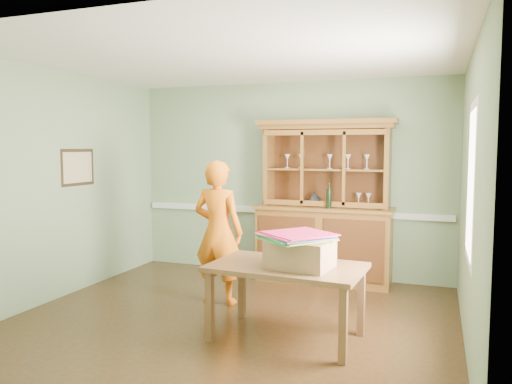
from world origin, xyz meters
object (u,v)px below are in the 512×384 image
at_px(china_hutch, 324,225).
at_px(cardboard_box, 300,254).
at_px(person, 218,232).
at_px(dining_table, 287,274).

height_order(china_hutch, cardboard_box, china_hutch).
relative_size(cardboard_box, person, 0.33).
distance_m(china_hutch, dining_table, 2.13).
height_order(cardboard_box, person, person).
distance_m(cardboard_box, person, 1.47).
height_order(dining_table, cardboard_box, cardboard_box).
xyz_separation_m(china_hutch, cardboard_box, (0.25, -2.18, 0.07)).
relative_size(china_hutch, dining_table, 1.48).
bearing_deg(cardboard_box, dining_table, 158.49).
bearing_deg(china_hutch, person, -125.44).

